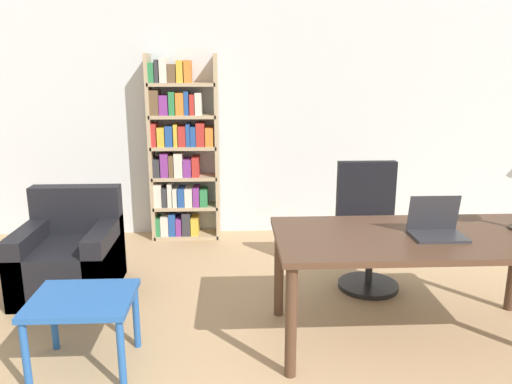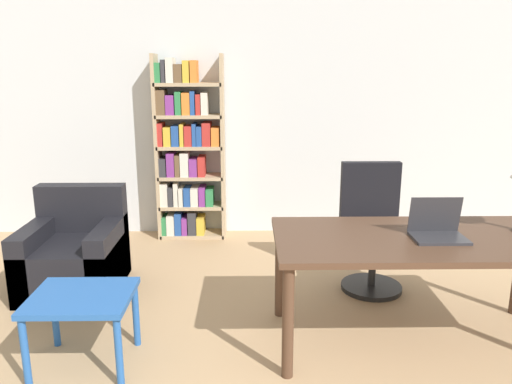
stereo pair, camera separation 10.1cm
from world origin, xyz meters
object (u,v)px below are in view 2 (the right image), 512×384
at_px(desk, 421,249).
at_px(side_table_blue, 82,305).
at_px(laptop, 437,229).
at_px(bookshelf, 187,152).
at_px(armchair, 75,256).
at_px(office_chair, 372,233).

height_order(desk, side_table_blue, desk).
relative_size(laptop, bookshelf, 0.17).
distance_m(side_table_blue, armchair, 1.23).
xyz_separation_m(desk, office_chair, (-0.09, 0.90, -0.20)).
bearing_deg(armchair, laptop, -19.19).
bearing_deg(laptop, office_chair, 100.86).
height_order(laptop, office_chair, office_chair).
distance_m(desk, side_table_blue, 2.16).
bearing_deg(armchair, office_chair, -0.01).
distance_m(laptop, side_table_blue, 2.27).
distance_m(laptop, armchair, 2.87).
bearing_deg(side_table_blue, armchair, 110.99).
bearing_deg(desk, side_table_blue, -173.55).
height_order(desk, laptop, laptop).
xyz_separation_m(armchair, bookshelf, (0.80, 1.32, 0.66)).
height_order(office_chair, armchair, office_chair).
distance_m(office_chair, armchair, 2.49).
bearing_deg(side_table_blue, laptop, 5.60).
bearing_deg(desk, office_chair, 95.64).
xyz_separation_m(desk, side_table_blue, (-2.13, -0.24, -0.26)).
xyz_separation_m(desk, bookshelf, (-1.77, 2.22, 0.27)).
xyz_separation_m(desk, armchair, (-2.57, 0.90, -0.39)).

